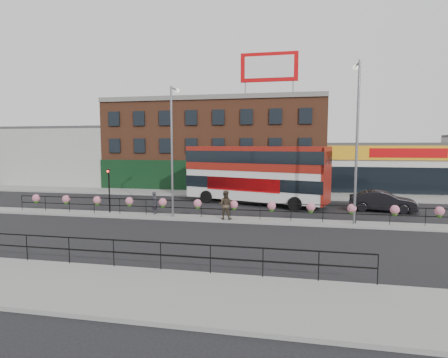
% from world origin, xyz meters
% --- Properties ---
extents(ground, '(120.00, 120.00, 0.00)m').
position_xyz_m(ground, '(0.00, 0.00, 0.00)').
color(ground, black).
rests_on(ground, ground).
extents(south_pavement, '(60.00, 4.00, 0.15)m').
position_xyz_m(south_pavement, '(0.00, -12.00, 0.07)').
color(south_pavement, gray).
rests_on(south_pavement, ground).
extents(north_pavement, '(60.00, 4.00, 0.15)m').
position_xyz_m(north_pavement, '(0.00, 12.00, 0.07)').
color(north_pavement, gray).
rests_on(north_pavement, ground).
extents(median, '(60.00, 1.60, 0.15)m').
position_xyz_m(median, '(0.00, 0.00, 0.07)').
color(median, gray).
rests_on(median, ground).
extents(yellow_line_inner, '(60.00, 0.10, 0.01)m').
position_xyz_m(yellow_line_inner, '(0.00, -9.70, 0.01)').
color(yellow_line_inner, gold).
rests_on(yellow_line_inner, ground).
extents(yellow_line_outer, '(60.00, 0.10, 0.01)m').
position_xyz_m(yellow_line_outer, '(0.00, -9.88, 0.01)').
color(yellow_line_outer, gold).
rests_on(yellow_line_outer, ground).
extents(brick_building, '(25.00, 12.21, 10.30)m').
position_xyz_m(brick_building, '(-4.00, 19.96, 5.13)').
color(brick_building, brown).
rests_on(brick_building, ground).
extents(supermarket, '(15.00, 12.25, 5.30)m').
position_xyz_m(supermarket, '(16.00, 19.90, 2.65)').
color(supermarket, silver).
rests_on(supermarket, ground).
extents(warehouse_west, '(15.50, 12.00, 7.30)m').
position_xyz_m(warehouse_west, '(-24.25, 20.00, 3.65)').
color(warehouse_west, '#A2A19D').
rests_on(warehouse_west, ground).
extents(billboard, '(6.00, 0.29, 4.40)m').
position_xyz_m(billboard, '(2.50, 14.99, 13.18)').
color(billboard, '#B80609').
rests_on(billboard, brick_building).
extents(median_railing, '(30.04, 0.56, 1.23)m').
position_xyz_m(median_railing, '(-0.00, 0.00, 1.05)').
color(median_railing, black).
rests_on(median_railing, median).
extents(south_railing, '(20.04, 0.05, 1.12)m').
position_xyz_m(south_railing, '(-2.00, -10.10, 0.96)').
color(south_railing, black).
rests_on(south_railing, south_pavement).
extents(double_decker_bus, '(12.50, 6.36, 4.94)m').
position_xyz_m(double_decker_bus, '(1.97, 6.83, 3.03)').
color(double_decker_bus, silver).
rests_on(double_decker_bus, ground).
extents(car, '(3.11, 5.28, 1.57)m').
position_xyz_m(car, '(11.83, 5.39, 0.79)').
color(car, black).
rests_on(car, ground).
extents(pedestrian_a, '(0.67, 0.52, 1.60)m').
position_xyz_m(pedestrian_a, '(-4.52, 0.48, 0.95)').
color(pedestrian_a, '#292931').
rests_on(pedestrian_a, median).
extents(pedestrian_b, '(1.06, 0.89, 1.92)m').
position_xyz_m(pedestrian_b, '(0.73, -0.32, 1.11)').
color(pedestrian_b, '#3F3325').
rests_on(pedestrian_b, median).
extents(lamp_column_west, '(0.32, 1.55, 8.84)m').
position_xyz_m(lamp_column_west, '(-2.99, 0.08, 5.39)').
color(lamp_column_west, slate).
rests_on(lamp_column_west, median).
extents(lamp_column_east, '(0.36, 1.76, 10.01)m').
position_xyz_m(lamp_column_east, '(8.88, 0.14, 6.08)').
color(lamp_column_east, slate).
rests_on(lamp_column_east, median).
extents(traffic_light_median, '(0.15, 0.28, 3.65)m').
position_xyz_m(traffic_light_median, '(-8.00, 0.39, 2.47)').
color(traffic_light_median, black).
rests_on(traffic_light_median, median).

